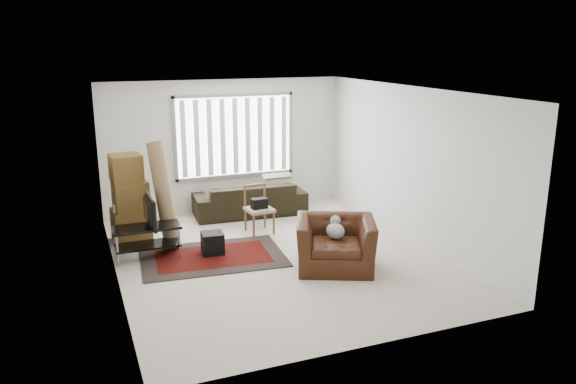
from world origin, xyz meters
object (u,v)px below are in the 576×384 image
object	(u,v)px
sofa	(250,194)
armchair	(335,240)
side_chair	(259,207)
tv_stand	(147,235)
moving_boxes	(130,201)

from	to	relation	value
sofa	armchair	xyz separation A→B (m)	(0.37, -3.17, 0.01)
sofa	side_chair	distance (m)	1.15
tv_stand	moving_boxes	bearing A→B (deg)	98.33
moving_boxes	armchair	world-z (taller)	moving_boxes
moving_boxes	sofa	bearing A→B (deg)	16.32
side_chair	tv_stand	bearing A→B (deg)	-170.17
sofa	side_chair	size ratio (longest dim) A/B	2.56
sofa	armchair	bearing A→B (deg)	100.42
sofa	side_chair	world-z (taller)	side_chair
tv_stand	side_chair	xyz separation A→B (m)	(2.10, 0.54, 0.10)
tv_stand	side_chair	world-z (taller)	side_chair
tv_stand	armchair	bearing A→B (deg)	-29.31
tv_stand	sofa	xyz separation A→B (m)	(2.29, 1.68, 0.04)
moving_boxes	side_chair	xyz separation A→B (m)	(2.24, -0.43, -0.23)
tv_stand	sofa	bearing A→B (deg)	36.31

